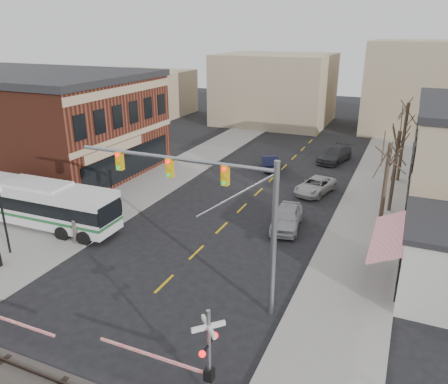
{
  "coord_description": "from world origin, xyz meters",
  "views": [
    {
      "loc": [
        11.52,
        -16.03,
        13.46
      ],
      "look_at": [
        0.94,
        8.28,
        3.5
      ],
      "focal_mm": 35.0,
      "sensor_mm": 36.0,
      "label": 1
    }
  ],
  "objects_px": {
    "traffic_signal_mast": "(217,198)",
    "pedestrian_far": "(79,205)",
    "transit_bus": "(39,203)",
    "pedestrian_near": "(75,232)",
    "rr_crossing_east": "(199,353)",
    "car_a": "(287,217)",
    "car_d": "(335,154)",
    "street_lamp": "(1,206)",
    "car_b": "(270,162)",
    "car_c": "(315,186)"
  },
  "relations": [
    {
      "from": "car_b",
      "to": "car_d",
      "type": "bearing_deg",
      "value": -159.49
    },
    {
      "from": "car_d",
      "to": "traffic_signal_mast",
      "type": "bearing_deg",
      "value": -78.23
    },
    {
      "from": "street_lamp",
      "to": "car_c",
      "type": "height_order",
      "value": "street_lamp"
    },
    {
      "from": "pedestrian_near",
      "to": "pedestrian_far",
      "type": "distance_m",
      "value": 4.46
    },
    {
      "from": "street_lamp",
      "to": "car_c",
      "type": "relative_size",
      "value": 0.94
    },
    {
      "from": "car_b",
      "to": "street_lamp",
      "type": "bearing_deg",
      "value": 45.55
    },
    {
      "from": "traffic_signal_mast",
      "to": "pedestrian_far",
      "type": "relative_size",
      "value": 6.08
    },
    {
      "from": "rr_crossing_east",
      "to": "car_d",
      "type": "xyz_separation_m",
      "value": [
        -0.97,
        34.39,
        -1.18
      ]
    },
    {
      "from": "transit_bus",
      "to": "pedestrian_near",
      "type": "relative_size",
      "value": 7.67
    },
    {
      "from": "transit_bus",
      "to": "car_d",
      "type": "height_order",
      "value": "transit_bus"
    },
    {
      "from": "car_c",
      "to": "transit_bus",
      "type": "bearing_deg",
      "value": -125.25
    },
    {
      "from": "car_d",
      "to": "pedestrian_far",
      "type": "height_order",
      "value": "pedestrian_far"
    },
    {
      "from": "traffic_signal_mast",
      "to": "pedestrian_near",
      "type": "xyz_separation_m",
      "value": [
        -11.19,
        2.01,
        -4.86
      ]
    },
    {
      "from": "rr_crossing_east",
      "to": "car_b",
      "type": "height_order",
      "value": "rr_crossing_east"
    },
    {
      "from": "car_c",
      "to": "car_d",
      "type": "relative_size",
      "value": 0.87
    },
    {
      "from": "street_lamp",
      "to": "car_b",
      "type": "bearing_deg",
      "value": 68.15
    },
    {
      "from": "car_c",
      "to": "car_d",
      "type": "height_order",
      "value": "car_d"
    },
    {
      "from": "street_lamp",
      "to": "car_d",
      "type": "distance_m",
      "value": 32.87
    },
    {
      "from": "pedestrian_near",
      "to": "pedestrian_far",
      "type": "height_order",
      "value": "pedestrian_far"
    },
    {
      "from": "transit_bus",
      "to": "car_b",
      "type": "bearing_deg",
      "value": 61.07
    },
    {
      "from": "rr_crossing_east",
      "to": "car_b",
      "type": "xyz_separation_m",
      "value": [
        -6.52,
        29.19,
        -1.27
      ]
    },
    {
      "from": "traffic_signal_mast",
      "to": "car_d",
      "type": "height_order",
      "value": "traffic_signal_mast"
    },
    {
      "from": "rr_crossing_east",
      "to": "traffic_signal_mast",
      "type": "bearing_deg",
      "value": 108.0
    },
    {
      "from": "rr_crossing_east",
      "to": "car_b",
      "type": "bearing_deg",
      "value": 102.6
    },
    {
      "from": "transit_bus",
      "to": "street_lamp",
      "type": "distance_m",
      "value": 4.54
    },
    {
      "from": "transit_bus",
      "to": "car_d",
      "type": "distance_m",
      "value": 30.0
    },
    {
      "from": "car_b",
      "to": "car_d",
      "type": "height_order",
      "value": "car_d"
    },
    {
      "from": "rr_crossing_east",
      "to": "transit_bus",
      "type": "bearing_deg",
      "value": 151.81
    },
    {
      "from": "street_lamp",
      "to": "transit_bus",
      "type": "bearing_deg",
      "value": 108.82
    },
    {
      "from": "car_c",
      "to": "traffic_signal_mast",
      "type": "bearing_deg",
      "value": -80.28
    },
    {
      "from": "transit_bus",
      "to": "traffic_signal_mast",
      "type": "bearing_deg",
      "value": -12.02
    },
    {
      "from": "transit_bus",
      "to": "pedestrian_near",
      "type": "height_order",
      "value": "transit_bus"
    },
    {
      "from": "rr_crossing_east",
      "to": "car_a",
      "type": "relative_size",
      "value": 1.17
    },
    {
      "from": "car_a",
      "to": "car_c",
      "type": "height_order",
      "value": "car_a"
    },
    {
      "from": "rr_crossing_east",
      "to": "pedestrian_near",
      "type": "relative_size",
      "value": 3.47
    },
    {
      "from": "street_lamp",
      "to": "car_a",
      "type": "xyz_separation_m",
      "value": [
        15.0,
        10.83,
        -2.49
      ]
    },
    {
      "from": "transit_bus",
      "to": "pedestrian_near",
      "type": "xyz_separation_m",
      "value": [
        4.32,
        -1.29,
        -0.87
      ]
    },
    {
      "from": "street_lamp",
      "to": "car_c",
      "type": "bearing_deg",
      "value": 50.62
    },
    {
      "from": "pedestrian_near",
      "to": "car_b",
      "type": "bearing_deg",
      "value": -18.9
    },
    {
      "from": "pedestrian_near",
      "to": "car_a",
      "type": "bearing_deg",
      "value": -57.71
    },
    {
      "from": "pedestrian_near",
      "to": "pedestrian_far",
      "type": "bearing_deg",
      "value": 36.38
    },
    {
      "from": "street_lamp",
      "to": "car_d",
      "type": "xyz_separation_m",
      "value": [
        15.13,
        29.08,
        -2.51
      ]
    },
    {
      "from": "car_b",
      "to": "pedestrian_far",
      "type": "relative_size",
      "value": 2.39
    },
    {
      "from": "transit_bus",
      "to": "car_d",
      "type": "xyz_separation_m",
      "value": [
        16.51,
        25.02,
        -1.0
      ]
    },
    {
      "from": "street_lamp",
      "to": "car_d",
      "type": "relative_size",
      "value": 0.82
    },
    {
      "from": "rr_crossing_east",
      "to": "street_lamp",
      "type": "relative_size",
      "value": 1.25
    },
    {
      "from": "traffic_signal_mast",
      "to": "transit_bus",
      "type": "bearing_deg",
      "value": 167.98
    },
    {
      "from": "rr_crossing_east",
      "to": "pedestrian_far",
      "type": "bearing_deg",
      "value": 143.87
    },
    {
      "from": "street_lamp",
      "to": "pedestrian_near",
      "type": "height_order",
      "value": "street_lamp"
    },
    {
      "from": "transit_bus",
      "to": "street_lamp",
      "type": "xyz_separation_m",
      "value": [
        1.38,
        -4.06,
        1.51
      ]
    }
  ]
}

